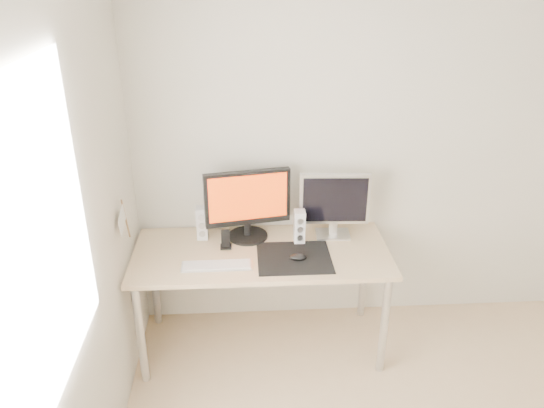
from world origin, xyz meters
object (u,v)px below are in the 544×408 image
desk (261,262)px  keyboard (217,265)px  speaker_left (202,223)px  phone_dock (226,242)px  mouse (298,257)px  speaker_right (299,227)px  main_monitor (248,202)px  second_monitor (335,202)px

desk → keyboard: 0.33m
speaker_left → phone_dock: (0.15, -0.14, -0.07)m
mouse → speaker_right: bearing=82.3°
mouse → keyboard: 0.49m
desk → speaker_left: bearing=152.4°
main_monitor → speaker_right: 0.37m
speaker_right → keyboard: (-0.52, -0.28, -0.10)m
mouse → keyboard: bearing=-175.0°
speaker_right → keyboard: 0.60m
desk → phone_dock: 0.26m
desk → mouse: bearing=-29.6°
speaker_right → mouse: bearing=-97.7°
keyboard → phone_dock: bearing=77.5°
second_monitor → speaker_left: 0.87m
phone_dock → speaker_right: bearing=6.4°
mouse → main_monitor: bearing=133.9°
desk → main_monitor: 0.39m
mouse → phone_dock: phone_dock is taller
mouse → desk: 0.27m
main_monitor → speaker_left: (-0.30, 0.01, -0.15)m
mouse → phone_dock: size_ratio=0.84×
mouse → desk: (-0.22, 0.12, -0.10)m
mouse → second_monitor: second_monitor is taller
desk → speaker_right: bearing=23.7°
speaker_left → keyboard: speaker_left is taller
main_monitor → keyboard: (-0.19, -0.35, -0.25)m
main_monitor → speaker_left: bearing=177.5°
speaker_right → keyboard: size_ratio=0.52×
second_monitor → desk: bearing=-159.6°
desk → main_monitor: main_monitor is taller
desk → main_monitor: bearing=113.1°
main_monitor → phone_dock: 0.29m
mouse → second_monitor: 0.46m
mouse → phone_dock: 0.47m
mouse → speaker_left: speaker_left is taller
main_monitor → keyboard: main_monitor is taller
main_monitor → keyboard: bearing=-118.9°
main_monitor → speaker_left: main_monitor is taller
keyboard → phone_dock: size_ratio=3.32×
speaker_left → phone_dock: size_ratio=1.72×
speaker_left → phone_dock: bearing=-42.4°
mouse → main_monitor: (-0.30, 0.31, 0.23)m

